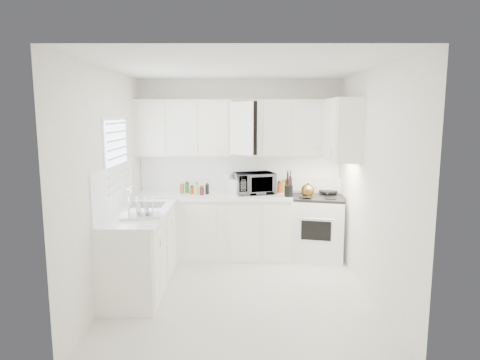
{
  "coord_description": "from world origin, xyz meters",
  "views": [
    {
      "loc": [
        0.01,
        -4.76,
        2.1
      ],
      "look_at": [
        0.0,
        0.7,
        1.25
      ],
      "focal_mm": 31.9,
      "sensor_mm": 36.0,
      "label": 1
    }
  ],
  "objects_px": {
    "stove": "(317,218)",
    "dish_rack": "(140,207)",
    "tea_kettle": "(308,190)",
    "microwave": "(254,181)",
    "rice_cooker": "(237,185)",
    "utensil_crock": "(289,183)"
  },
  "relations": [
    {
      "from": "utensil_crock",
      "to": "tea_kettle",
      "type": "bearing_deg",
      "value": 7.56
    },
    {
      "from": "stove",
      "to": "dish_rack",
      "type": "distance_m",
      "value": 2.7
    },
    {
      "from": "rice_cooker",
      "to": "microwave",
      "type": "bearing_deg",
      "value": 17.66
    },
    {
      "from": "stove",
      "to": "rice_cooker",
      "type": "bearing_deg",
      "value": -168.76
    },
    {
      "from": "microwave",
      "to": "utensil_crock",
      "type": "bearing_deg",
      "value": -43.08
    },
    {
      "from": "stove",
      "to": "utensil_crock",
      "type": "relative_size",
      "value": 3.03
    },
    {
      "from": "rice_cooker",
      "to": "tea_kettle",
      "type": "bearing_deg",
      "value": 5.53
    },
    {
      "from": "utensil_crock",
      "to": "dish_rack",
      "type": "height_order",
      "value": "utensil_crock"
    },
    {
      "from": "tea_kettle",
      "to": "utensil_crock",
      "type": "xyz_separation_m",
      "value": [
        -0.27,
        -0.04,
        0.1
      ]
    },
    {
      "from": "tea_kettle",
      "to": "utensil_crock",
      "type": "distance_m",
      "value": 0.29
    },
    {
      "from": "tea_kettle",
      "to": "microwave",
      "type": "distance_m",
      "value": 0.78
    },
    {
      "from": "rice_cooker",
      "to": "dish_rack",
      "type": "height_order",
      "value": "rice_cooker"
    },
    {
      "from": "tea_kettle",
      "to": "utensil_crock",
      "type": "bearing_deg",
      "value": -165.61
    },
    {
      "from": "tea_kettle",
      "to": "dish_rack",
      "type": "height_order",
      "value": "dish_rack"
    },
    {
      "from": "microwave",
      "to": "rice_cooker",
      "type": "height_order",
      "value": "microwave"
    },
    {
      "from": "tea_kettle",
      "to": "dish_rack",
      "type": "xyz_separation_m",
      "value": [
        -2.08,
        -1.23,
        0.02
      ]
    },
    {
      "from": "tea_kettle",
      "to": "rice_cooker",
      "type": "xyz_separation_m",
      "value": [
        -1.0,
        0.2,
        0.03
      ]
    },
    {
      "from": "utensil_crock",
      "to": "dish_rack",
      "type": "distance_m",
      "value": 2.17
    },
    {
      "from": "stove",
      "to": "tea_kettle",
      "type": "distance_m",
      "value": 0.52
    },
    {
      "from": "microwave",
      "to": "dish_rack",
      "type": "relative_size",
      "value": 1.26
    },
    {
      "from": "microwave",
      "to": "dish_rack",
      "type": "distance_m",
      "value": 1.96
    },
    {
      "from": "tea_kettle",
      "to": "microwave",
      "type": "height_order",
      "value": "microwave"
    }
  ]
}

